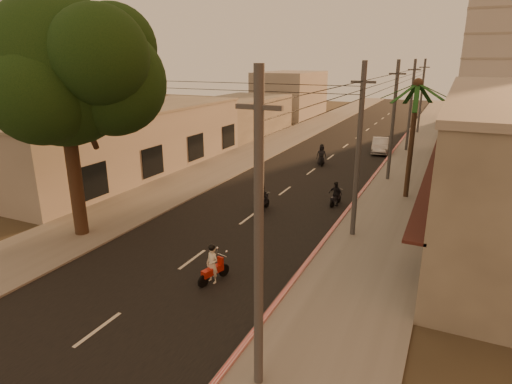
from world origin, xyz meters
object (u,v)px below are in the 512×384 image
at_px(scooter_far_a, 321,155).
at_px(parked_car, 380,145).
at_px(palm_tree, 417,90).
at_px(scooter_mid_a, 262,199).
at_px(scooter_red, 213,265).
at_px(scooter_mid_b, 336,194).
at_px(broadleaf_tree, 69,72).

height_order(scooter_far_a, parked_car, scooter_far_a).
bearing_deg(palm_tree, scooter_mid_a, -140.46).
relative_size(scooter_red, parked_car, 0.38).
bearing_deg(scooter_mid_b, scooter_mid_a, -135.27).
distance_m(scooter_red, parked_car, 29.61).
bearing_deg(scooter_red, scooter_mid_a, 115.61).
distance_m(palm_tree, parked_car, 16.07).
bearing_deg(palm_tree, broadleaf_tree, -136.52).
relative_size(scooter_mid_b, scooter_far_a, 0.87).
bearing_deg(scooter_red, palm_tree, 83.21).
bearing_deg(broadleaf_tree, scooter_mid_a, 47.42).
bearing_deg(palm_tree, parked_car, 106.14).
bearing_deg(scooter_mid_a, scooter_red, -78.03).
xyz_separation_m(scooter_mid_b, parked_car, (-0.15, 17.65, -0.00)).
relative_size(broadleaf_tree, parked_car, 2.63).
bearing_deg(scooter_mid_b, palm_tree, 48.87).
bearing_deg(scooter_red, scooter_mid_b, 94.66).
relative_size(broadleaf_tree, scooter_red, 6.88).
xyz_separation_m(scooter_red, scooter_mid_a, (-1.74, 8.97, 0.00)).
bearing_deg(scooter_far_a, scooter_mid_b, -91.18).
bearing_deg(scooter_far_a, palm_tree, -62.51).
bearing_deg(scooter_far_a, scooter_mid_a, -112.04).
relative_size(scooter_mid_a, scooter_far_a, 0.93).
relative_size(broadleaf_tree, scooter_mid_a, 6.81).
bearing_deg(scooter_mid_a, parked_car, 80.85).
distance_m(palm_tree, scooter_mid_b, 8.30).
relative_size(palm_tree, scooter_mid_a, 4.61).
distance_m(scooter_red, scooter_mid_a, 9.14).
bearing_deg(scooter_mid_b, parked_car, 97.84).
xyz_separation_m(palm_tree, scooter_mid_a, (-7.78, -6.42, -6.36)).
relative_size(scooter_red, scooter_far_a, 0.92).
xyz_separation_m(scooter_red, scooter_far_a, (-1.89, 22.00, 0.08)).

